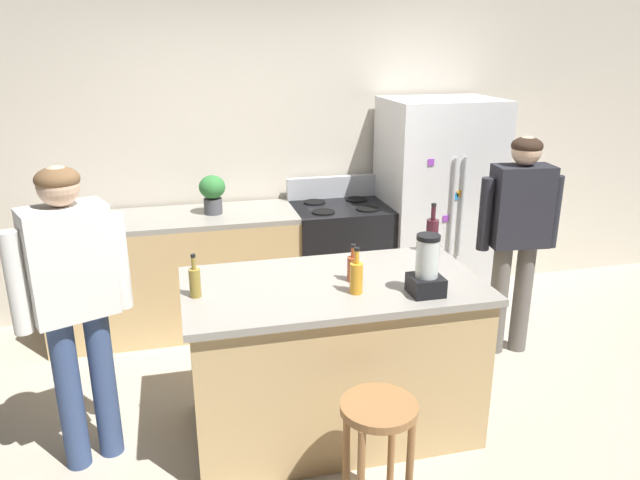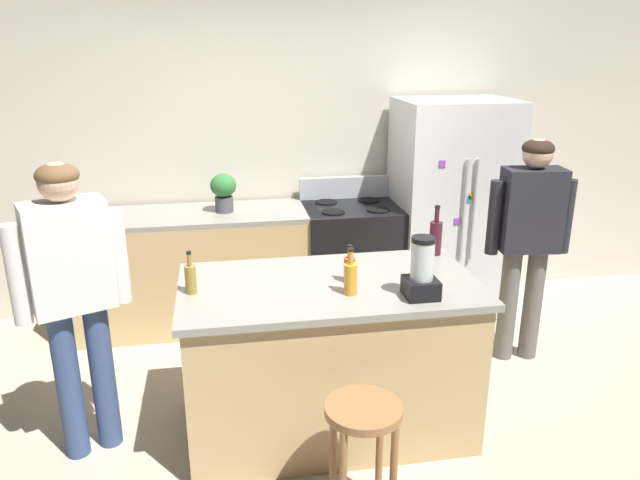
{
  "view_description": "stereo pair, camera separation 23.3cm",
  "coord_description": "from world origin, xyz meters",
  "px_view_note": "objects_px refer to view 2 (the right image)",
  "views": [
    {
      "loc": [
        -0.81,
        -2.98,
        2.23
      ],
      "look_at": [
        0.0,
        0.3,
        1.09
      ],
      "focal_mm": 33.8,
      "sensor_mm": 36.0,
      "label": 1
    },
    {
      "loc": [
        -0.58,
        -3.03,
        2.23
      ],
      "look_at": [
        0.0,
        0.3,
        1.09
      ],
      "focal_mm": 33.8,
      "sensor_mm": 36.0,
      "label": 2
    }
  ],
  "objects_px": {
    "refrigerator": "(450,209)",
    "bottle_cooking_sauce": "(350,269)",
    "potted_plant": "(223,190)",
    "bottle_vinegar": "(191,278)",
    "bar_stool": "(363,432)",
    "person_by_sink_right": "(529,231)",
    "blender_appliance": "(422,272)",
    "stove_range": "(351,260)",
    "person_by_island_left": "(73,286)",
    "kitchen_island": "(329,357)",
    "bottle_wine": "(436,237)",
    "bottle_soda": "(351,278)"
  },
  "relations": [
    {
      "from": "refrigerator",
      "to": "bottle_cooking_sauce",
      "type": "relative_size",
      "value": 8.19
    },
    {
      "from": "potted_plant",
      "to": "bottle_vinegar",
      "type": "xyz_separation_m",
      "value": [
        -0.21,
        -1.56,
        -0.09
      ]
    },
    {
      "from": "bar_stool",
      "to": "refrigerator",
      "type": "bearing_deg",
      "value": 60.36
    },
    {
      "from": "person_by_sink_right",
      "to": "bottle_cooking_sauce",
      "type": "relative_size",
      "value": 7.41
    },
    {
      "from": "bar_stool",
      "to": "blender_appliance",
      "type": "height_order",
      "value": "blender_appliance"
    },
    {
      "from": "stove_range",
      "to": "person_by_island_left",
      "type": "bearing_deg",
      "value": -140.77
    },
    {
      "from": "person_by_sink_right",
      "to": "blender_appliance",
      "type": "bearing_deg",
      "value": -141.07
    },
    {
      "from": "kitchen_island",
      "to": "potted_plant",
      "type": "bearing_deg",
      "value": 109.17
    },
    {
      "from": "potted_plant",
      "to": "bottle_vinegar",
      "type": "relative_size",
      "value": 1.27
    },
    {
      "from": "blender_appliance",
      "to": "bottle_wine",
      "type": "xyz_separation_m",
      "value": [
        0.3,
        0.61,
        -0.02
      ]
    },
    {
      "from": "blender_appliance",
      "to": "bar_stool",
      "type": "bearing_deg",
      "value": -130.68
    },
    {
      "from": "bottle_cooking_sauce",
      "to": "bottle_soda",
      "type": "bearing_deg",
      "value": -100.65
    },
    {
      "from": "kitchen_island",
      "to": "person_by_sink_right",
      "type": "bearing_deg",
      "value": 21.64
    },
    {
      "from": "bottle_vinegar",
      "to": "bar_stool",
      "type": "bearing_deg",
      "value": -43.93
    },
    {
      "from": "kitchen_island",
      "to": "person_by_sink_right",
      "type": "xyz_separation_m",
      "value": [
        1.51,
        0.6,
        0.5
      ]
    },
    {
      "from": "person_by_island_left",
      "to": "potted_plant",
      "type": "xyz_separation_m",
      "value": [
        0.81,
        1.51,
        0.11
      ]
    },
    {
      "from": "potted_plant",
      "to": "bottle_soda",
      "type": "height_order",
      "value": "potted_plant"
    },
    {
      "from": "bottle_vinegar",
      "to": "bottle_cooking_sauce",
      "type": "bearing_deg",
      "value": 0.58
    },
    {
      "from": "bottle_cooking_sauce",
      "to": "blender_appliance",
      "type": "bearing_deg",
      "value": -39.08
    },
    {
      "from": "bar_stool",
      "to": "person_by_sink_right",
      "type": "bearing_deg",
      "value": 42.22
    },
    {
      "from": "potted_plant",
      "to": "stove_range",
      "type": "bearing_deg",
      "value": -1.46
    },
    {
      "from": "person_by_sink_right",
      "to": "potted_plant",
      "type": "height_order",
      "value": "person_by_sink_right"
    },
    {
      "from": "refrigerator",
      "to": "stove_range",
      "type": "relative_size",
      "value": 1.58
    },
    {
      "from": "bottle_cooking_sauce",
      "to": "bottle_vinegar",
      "type": "bearing_deg",
      "value": -179.42
    },
    {
      "from": "stove_range",
      "to": "bottle_soda",
      "type": "bearing_deg",
      "value": -102.92
    },
    {
      "from": "kitchen_island",
      "to": "bottle_vinegar",
      "type": "xyz_separation_m",
      "value": [
        -0.75,
        -0.01,
        0.55
      ]
    },
    {
      "from": "bar_stool",
      "to": "bottle_vinegar",
      "type": "relative_size",
      "value": 2.71
    },
    {
      "from": "person_by_island_left",
      "to": "person_by_sink_right",
      "type": "xyz_separation_m",
      "value": [
        2.86,
        0.56,
        -0.03
      ]
    },
    {
      "from": "person_by_sink_right",
      "to": "blender_appliance",
      "type": "relative_size",
      "value": 4.88
    },
    {
      "from": "person_by_sink_right",
      "to": "bar_stool",
      "type": "height_order",
      "value": "person_by_sink_right"
    },
    {
      "from": "kitchen_island",
      "to": "bottle_cooking_sauce",
      "type": "distance_m",
      "value": 0.56
    },
    {
      "from": "person_by_island_left",
      "to": "blender_appliance",
      "type": "bearing_deg",
      "value": -9.64
    },
    {
      "from": "person_by_sink_right",
      "to": "bar_stool",
      "type": "relative_size",
      "value": 2.5
    },
    {
      "from": "refrigerator",
      "to": "bottle_soda",
      "type": "relative_size",
      "value": 6.91
    },
    {
      "from": "stove_range",
      "to": "bar_stool",
      "type": "xyz_separation_m",
      "value": [
        -0.45,
        -2.28,
        0.02
      ]
    },
    {
      "from": "bottle_wine",
      "to": "bottle_cooking_sauce",
      "type": "bearing_deg",
      "value": -150.98
    },
    {
      "from": "kitchen_island",
      "to": "bottle_vinegar",
      "type": "distance_m",
      "value": 0.93
    },
    {
      "from": "bottle_soda",
      "to": "bottle_cooking_sauce",
      "type": "relative_size",
      "value": 1.19
    },
    {
      "from": "person_by_island_left",
      "to": "potted_plant",
      "type": "bearing_deg",
      "value": 61.73
    },
    {
      "from": "potted_plant",
      "to": "bottle_cooking_sauce",
      "type": "relative_size",
      "value": 1.39
    },
    {
      "from": "person_by_sink_right",
      "to": "potted_plant",
      "type": "bearing_deg",
      "value": 155.05
    },
    {
      "from": "person_by_island_left",
      "to": "bar_stool",
      "type": "bearing_deg",
      "value": -29.91
    },
    {
      "from": "blender_appliance",
      "to": "bottle_vinegar",
      "type": "xyz_separation_m",
      "value": [
        -1.18,
        0.25,
        -0.05
      ]
    },
    {
      "from": "bar_stool",
      "to": "kitchen_island",
      "type": "bearing_deg",
      "value": 91.4
    },
    {
      "from": "refrigerator",
      "to": "potted_plant",
      "type": "xyz_separation_m",
      "value": [
        -1.84,
        0.05,
        0.22
      ]
    },
    {
      "from": "kitchen_island",
      "to": "bottle_cooking_sauce",
      "type": "bearing_deg",
      "value": -2.9
    },
    {
      "from": "person_by_sink_right",
      "to": "bottle_cooking_sauce",
      "type": "height_order",
      "value": "person_by_sink_right"
    },
    {
      "from": "blender_appliance",
      "to": "person_by_sink_right",
      "type": "bearing_deg",
      "value": 38.93
    },
    {
      "from": "stove_range",
      "to": "bottle_vinegar",
      "type": "height_order",
      "value": "bottle_vinegar"
    },
    {
      "from": "potted_plant",
      "to": "person_by_sink_right",
      "type": "bearing_deg",
      "value": -24.95
    }
  ]
}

